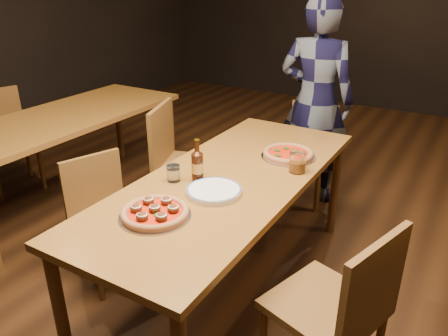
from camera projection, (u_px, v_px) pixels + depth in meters
The scene contains 15 objects.
ground at pixel (228, 285), 2.71m from camera, with size 9.00×9.00×0.00m, color black.
table_main at pixel (229, 188), 2.44m from camera, with size 0.80×2.00×0.75m.
table_left at pixel (63, 124), 3.47m from camera, with size 0.80×2.00×0.75m.
chair_main_nw at pixel (109, 221), 2.64m from camera, with size 0.38×0.38×0.81m, color brown, non-canonical shape.
chair_main_sw at pixel (190, 165), 3.21m from camera, with size 0.45×0.45×0.97m, color brown, non-canonical shape.
chair_main_e at pixel (325, 304), 1.89m from camera, with size 0.43×0.43×0.92m, color brown, non-canonical shape.
chair_end at pixel (305, 153), 3.59m from camera, with size 0.39×0.39×0.84m, color brown, non-canonical shape.
chair_nbr_left at pixel (7, 140), 3.77m from camera, with size 0.42×0.42×0.91m, color brown, non-canonical shape.
pizza_meatball at pixel (155, 212), 2.00m from camera, with size 0.33×0.33×0.06m.
pizza_margherita at pixel (288, 154), 2.65m from camera, with size 0.33×0.33×0.04m.
plate_stack at pixel (214, 191), 2.22m from camera, with size 0.28×0.28×0.03m, color white.
beer_bottle at pixel (197, 166), 2.33m from camera, with size 0.06×0.06×0.23m.
water_glass at pixel (173, 173), 2.34m from camera, with size 0.07×0.07×0.09m, color white.
amber_glass at pixel (298, 162), 2.44m from camera, with size 0.09×0.09×0.11m, color #994F11.
diner at pixel (316, 102), 3.49m from camera, with size 0.61×0.40×1.66m, color black.
Camera 1 is at (1.10, -1.88, 1.78)m, focal length 35.00 mm.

